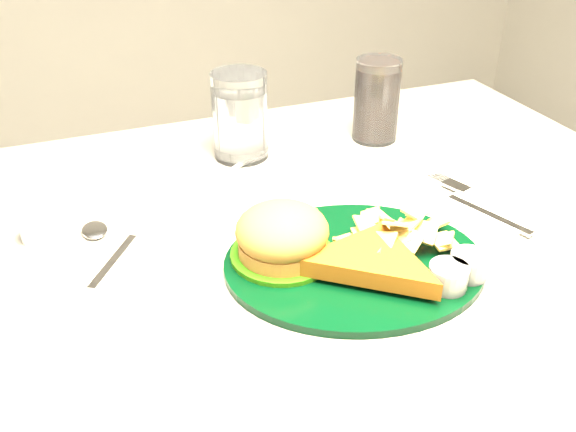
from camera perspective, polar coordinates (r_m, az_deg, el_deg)
name	(u,v)px	position (r m, az deg, el deg)	size (l,w,h in m)	color
dinner_plate	(356,241)	(0.74, 6.04, -2.27)	(0.31, 0.25, 0.07)	black
water_glass	(240,116)	(0.99, -4.28, 8.87)	(0.08, 0.08, 0.13)	silver
cola_glass	(377,100)	(1.05, 7.88, 10.16)	(0.07, 0.07, 0.13)	black
fork_napkin	(484,211)	(0.89, 17.05, 0.41)	(0.13, 0.17, 0.01)	white
spoon	(113,259)	(0.78, -15.29, -3.72)	(0.04, 0.15, 0.01)	silver
ramekin	(38,229)	(0.85, -21.35, -1.05)	(0.04, 0.04, 0.03)	white
wrapped_straw	(233,169)	(0.96, -4.89, 4.15)	(0.21, 0.07, 0.01)	white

